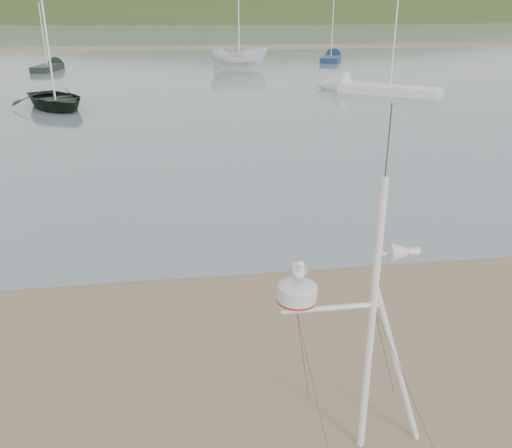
{
  "coord_description": "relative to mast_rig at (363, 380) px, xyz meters",
  "views": [
    {
      "loc": [
        1.78,
        -5.93,
        5.16
      ],
      "look_at": [
        2.79,
        1.0,
        2.34
      ],
      "focal_mm": 38.0,
      "sensor_mm": 36.0,
      "label": 1
    }
  ],
  "objects": [
    {
      "name": "boat_white",
      "position": [
        3.58,
        43.99,
        1.56
      ],
      "size": [
        2.31,
        2.27,
        5.13
      ],
      "primitive_type": "imported",
      "rotation": [
        0.0,
        0.0,
        1.38
      ],
      "color": "silver",
      "rests_on": "water"
    },
    {
      "name": "sailboat_white_near",
      "position": [
        9.37,
        29.3,
        -0.74
      ],
      "size": [
        7.71,
        6.55,
        8.09
      ],
      "color": "silver",
      "rests_on": "ground"
    },
    {
      "name": "hill_ridge",
      "position": [
        14.71,
        235.89,
        -20.73
      ],
      "size": [
        620.0,
        180.0,
        80.0
      ],
      "color": "#273917",
      "rests_on": "ground"
    },
    {
      "name": "ground",
      "position": [
        -3.81,
        0.89,
        -1.04
      ],
      "size": [
        560.0,
        560.0,
        0.0
      ],
      "primitive_type": "plane",
      "color": "#7F6749",
      "rests_on": "ground"
    },
    {
      "name": "sailboat_dark_mid",
      "position": [
        -12.56,
        46.07,
        -0.73
      ],
      "size": [
        2.22,
        6.05,
        5.91
      ],
      "color": "black",
      "rests_on": "ground"
    },
    {
      "name": "boat_dark",
      "position": [
        -8.44,
        25.43,
        1.53
      ],
      "size": [
        3.64,
        2.74,
        5.05
      ],
      "primitive_type": "imported",
      "rotation": [
        0.0,
        0.0,
        0.53
      ],
      "color": "black",
      "rests_on": "water"
    },
    {
      "name": "sailboat_blue_far",
      "position": [
        14.07,
        51.23,
        -0.74
      ],
      "size": [
        4.01,
        7.04,
        6.86
      ],
      "color": "#152A4C",
      "rests_on": "ground"
    },
    {
      "name": "mast_rig",
      "position": [
        0.0,
        0.0,
        0.0
      ],
      "size": [
        1.91,
        2.03,
        4.3
      ],
      "color": "silver",
      "rests_on": "ground"
    },
    {
      "name": "water",
      "position": [
        -3.81,
        132.89,
        -1.02
      ],
      "size": [
        560.0,
        256.0,
        0.04
      ],
      "primitive_type": "cube",
      "color": "slate",
      "rests_on": "ground"
    },
    {
      "name": "sandbar",
      "position": [
        -3.81,
        70.89,
        -0.96
      ],
      "size": [
        560.0,
        7.0,
        0.07
      ],
      "primitive_type": "cube",
      "color": "#7F6749",
      "rests_on": "water"
    },
    {
      "name": "far_cottages",
      "position": [
        -0.81,
        196.89,
        2.96
      ],
      "size": [
        294.4,
        6.3,
        8.0
      ],
      "color": "white",
      "rests_on": "ground"
    }
  ]
}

